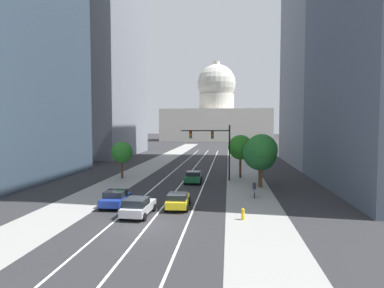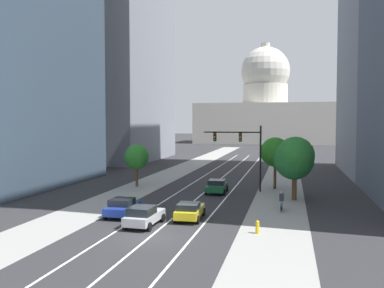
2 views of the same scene
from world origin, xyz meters
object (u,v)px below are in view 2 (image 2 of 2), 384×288
fire_hydrant (257,227)px  cyclist (282,201)px  street_tree_mid_right (294,160)px  street_tree_near_right (295,156)px  street_tree_far_right (275,152)px  car_yellow (190,210)px  car_green (217,186)px  traffic_signal_mast (243,146)px  street_tree_mid_left (137,157)px  car_blue (123,207)px  car_silver (144,216)px  capitol_building (265,109)px

fire_hydrant → cyclist: size_ratio=0.53×
street_tree_mid_right → street_tree_near_right: street_tree_near_right is taller
street_tree_far_right → fire_hydrant: bearing=-91.4°
car_yellow → car_green: bearing=-2.5°
traffic_signal_mast → street_tree_mid_left: (-12.63, 0.27, -1.48)m
street_tree_mid_right → street_tree_mid_left: street_tree_mid_right is taller
car_yellow → street_tree_far_right: size_ratio=0.72×
car_yellow → car_blue: bearing=88.3°
car_silver → cyclist: cyclist is taller
cyclist → street_tree_mid_left: size_ratio=0.34×
fire_hydrant → traffic_signal_mast: bearing=99.4°
car_green → traffic_signal_mast: size_ratio=0.56×
fire_hydrant → street_tree_mid_left: street_tree_mid_left is taller
capitol_building → car_blue: 124.30m
car_yellow → fire_hydrant: bearing=-120.6°
street_tree_mid_left → street_tree_far_right: (16.02, 2.11, 0.67)m
car_silver → street_tree_near_right: 17.54m
traffic_signal_mast → street_tree_far_right: (3.40, 2.38, -0.81)m
capitol_building → traffic_signal_mast: (4.00, -108.86, -7.14)m
car_yellow → car_green: 12.67m
cyclist → street_tree_mid_right: bearing=-7.1°
traffic_signal_mast → cyclist: traffic_signal_mast is taller
car_yellow → street_tree_near_right: size_ratio=0.68×
car_green → street_tree_near_right: bearing=-107.2°
car_green → car_blue: (-5.58, -12.76, 0.01)m
car_green → car_silver: size_ratio=0.95×
capitol_building → street_tree_near_right: bearing=-85.2°
car_green → fire_hydrant: bearing=-162.3°
car_silver → fire_hydrant: (8.32, -0.15, -0.32)m
car_yellow → traffic_signal_mast: 15.59m
street_tree_far_right → capitol_building: bearing=94.0°
street_tree_mid_right → car_green: bearing=166.4°
car_blue → street_tree_far_right: size_ratio=0.68×
car_yellow → cyclist: 8.59m
capitol_building → street_tree_mid_left: capitol_building is taller
car_yellow → street_tree_mid_right: (8.02, 10.73, 3.22)m
car_blue → street_tree_mid_left: bearing=15.2°
street_tree_mid_right → street_tree_mid_left: size_ratio=1.19×
street_tree_mid_left → car_yellow: bearing=-56.3°
street_tree_mid_right → capitol_building: bearing=94.8°
traffic_signal_mast → cyclist: (4.39, -9.77, -4.17)m
cyclist → street_tree_far_right: bearing=7.8°
car_green → street_tree_far_right: size_ratio=0.69×
car_silver → traffic_signal_mast: size_ratio=0.59×
street_tree_mid_right → street_tree_far_right: (-2.03, 6.42, 0.26)m
cyclist → street_tree_mid_left: 19.94m
car_blue → cyclist: 13.56m
car_yellow → car_silver: 3.95m
car_silver → street_tree_far_right: 22.05m
capitol_building → street_tree_far_right: bearing=-86.0°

